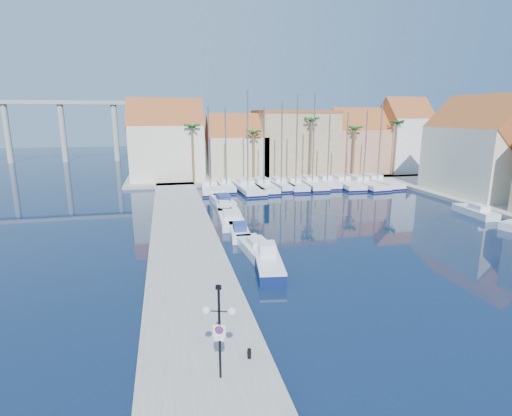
{
  "coord_description": "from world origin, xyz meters",
  "views": [
    {
      "loc": [
        -10.29,
        -22.8,
        11.31
      ],
      "look_at": [
        -2.5,
        11.59,
        3.0
      ],
      "focal_mm": 28.0,
      "sensor_mm": 36.0,
      "label": 1
    }
  ],
  "objects": [
    {
      "name": "ground",
      "position": [
        0.0,
        0.0,
        0.0
      ],
      "size": [
        260.0,
        260.0,
        0.0
      ],
      "primitive_type": "plane",
      "color": "black",
      "rests_on": "ground"
    },
    {
      "name": "quay_west",
      "position": [
        -9.0,
        13.5,
        0.25
      ],
      "size": [
        6.0,
        77.0,
        0.5
      ],
      "primitive_type": "cube",
      "color": "gray",
      "rests_on": "ground"
    },
    {
      "name": "shore_north",
      "position": [
        10.0,
        48.0,
        0.25
      ],
      "size": [
        54.0,
        16.0,
        0.5
      ],
      "primitive_type": "cube",
      "color": "gray",
      "rests_on": "ground"
    },
    {
      "name": "lamp_post",
      "position": [
        -8.5,
        -8.11,
        3.26
      ],
      "size": [
        1.38,
        0.7,
        4.2
      ],
      "rotation": [
        0.0,
        0.0,
        -0.31
      ],
      "color": "black",
      "rests_on": "quay_west"
    },
    {
      "name": "bollard",
      "position": [
        -7.04,
        -7.05,
        0.73
      ],
      "size": [
        0.18,
        0.18,
        0.46
      ],
      "primitive_type": "cylinder",
      "color": "black",
      "rests_on": "quay_west"
    },
    {
      "name": "fishing_boat",
      "position": [
        -3.31,
        3.83,
        0.64
      ],
      "size": [
        2.6,
        5.7,
        1.92
      ],
      "rotation": [
        0.0,
        0.0,
        -0.14
      ],
      "color": "#0D1B4E",
      "rests_on": "ground"
    },
    {
      "name": "motorboat_west_0",
      "position": [
        -3.36,
        7.97,
        0.51
      ],
      "size": [
        2.33,
        6.01,
        1.4
      ],
      "rotation": [
        0.0,
        0.0,
        0.08
      ],
      "color": "white",
      "rests_on": "ground"
    },
    {
      "name": "motorboat_west_1",
      "position": [
        -3.83,
        12.94,
        0.51
      ],
      "size": [
        2.12,
        5.36,
        1.4
      ],
      "rotation": [
        0.0,
        0.0,
        -0.09
      ],
      "color": "white",
      "rests_on": "ground"
    },
    {
      "name": "motorboat_west_2",
      "position": [
        -3.82,
        17.87,
        0.51
      ],
      "size": [
        2.85,
        7.61,
        1.4
      ],
      "rotation": [
        0.0,
        0.0,
        -0.06
      ],
      "color": "white",
      "rests_on": "ground"
    },
    {
      "name": "motorboat_west_3",
      "position": [
        -3.88,
        22.66,
        0.51
      ],
      "size": [
        1.97,
        5.2,
        1.4
      ],
      "rotation": [
        0.0,
        0.0,
        -0.07
      ],
      "color": "white",
      "rests_on": "ground"
    },
    {
      "name": "motorboat_west_4",
      "position": [
        -3.45,
        27.01,
        0.51
      ],
      "size": [
        2.68,
        6.87,
        1.4
      ],
      "rotation": [
        0.0,
        0.0,
        0.08
      ],
      "color": "white",
      "rests_on": "ground"
    },
    {
      "name": "motorboat_west_5",
      "position": [
        -3.41,
        32.37,
        0.51
      ],
      "size": [
        2.53,
        6.72,
        1.4
      ],
      "rotation": [
        0.0,
        0.0,
        0.06
      ],
      "color": "white",
      "rests_on": "ground"
    },
    {
      "name": "motorboat_west_6",
      "position": [
        -3.83,
        36.95,
        0.51
      ],
      "size": [
        2.09,
        5.38,
        1.4
      ],
      "rotation": [
        0.0,
        0.0,
        0.08
      ],
      "color": "white",
      "rests_on": "ground"
    },
    {
      "name": "motorboat_east_1",
      "position": [
        23.99,
        14.82,
        0.51
      ],
      "size": [
        2.19,
        5.89,
        1.4
      ],
      "rotation": [
        0.0,
        0.0,
        -0.06
      ],
      "color": "white",
      "rests_on": "ground"
    },
    {
      "name": "sailboat_0",
      "position": [
        -4.02,
        36.01,
        0.6
      ],
      "size": [
        3.12,
        9.35,
        12.39
      ],
      "rotation": [
        0.0,
        0.0,
        -0.08
      ],
      "color": "white",
      "rests_on": "ground"
    },
    {
      "name": "sailboat_1",
      "position": [
        -1.45,
        37.0,
        0.62
      ],
      "size": [
        2.39,
        8.17,
        12.3
      ],
      "rotation": [
        0.0,
        0.0,
        -0.03
      ],
      "color": "white",
      "rests_on": "ground"
    },
    {
      "name": "sailboat_2",
      "position": [
        1.51,
        35.63,
        0.58
      ],
      "size": [
        3.69,
        11.96,
        14.64
      ],
      "rotation": [
        0.0,
        0.0,
        0.05
      ],
      "color": "white",
      "rests_on": "ground"
    },
    {
      "name": "sailboat_3",
      "position": [
        4.12,
        35.98,
        0.57
      ],
      "size": [
        3.05,
        10.88,
        12.34
      ],
      "rotation": [
        0.0,
        0.0,
        -0.02
      ],
      "color": "white",
      "rests_on": "ground"
    },
    {
      "name": "sailboat_4",
      "position": [
        7.08,
        36.72,
        0.62
      ],
      "size": [
        2.72,
        8.95,
        13.22
      ],
      "rotation": [
        0.0,
        0.0,
        0.04
      ],
      "color": "white",
      "rests_on": "ground"
    },
    {
      "name": "sailboat_5",
      "position": [
        9.23,
        35.85,
        0.62
      ],
      "size": [
        3.18,
        9.48,
        14.19
      ],
      "rotation": [
        0.0,
        0.0,
        -0.08
      ],
      "color": "white",
      "rests_on": "ground"
    },
    {
      "name": "sailboat_6",
      "position": [
        12.15,
        36.49,
        0.61
      ],
      "size": [
        3.2,
        10.41,
        14.41
      ],
      "rotation": [
        0.0,
        0.0,
        -0.05
      ],
      "color": "white",
      "rests_on": "ground"
    },
    {
      "name": "sailboat_7",
      "position": [
        14.86,
        36.75,
        0.59
      ],
      "size": [
        3.1,
        9.02,
        11.26
      ],
      "rotation": [
        0.0,
        0.0,
        -0.09
      ],
      "color": "white",
      "rests_on": "ground"
    },
    {
      "name": "sailboat_8",
      "position": [
        17.45,
        36.02,
        0.56
      ],
      "size": [
        3.43,
        11.45,
        11.57
      ],
      "rotation": [
        0.0,
        0.0,
        -0.04
      ],
      "color": "white",
      "rests_on": "ground"
    },
    {
      "name": "sailboat_9",
      "position": [
        20.24,
        35.42,
        0.56
      ],
      "size": [
        4.13,
        12.24,
        11.92
      ],
      "rotation": [
        0.0,
        0.0,
        0.08
      ],
      "color": "white",
      "rests_on": "ground"
    },
    {
      "name": "sailboat_10",
      "position": [
        23.05,
        36.01,
        0.57
      ],
      "size": [
        4.01,
        12.18,
        13.0
      ],
      "rotation": [
        0.0,
        0.0,
        0.07
      ],
      "color": "white",
      "rests_on": "ground"
    },
    {
      "name": "building_0",
      "position": [
        -10.0,
        47.0,
        6.52
      ],
      "size": [
        12.3,
        9.0,
        13.5
      ],
      "color": "beige",
      "rests_on": "shore_north"
    },
    {
      "name": "building_1",
      "position": [
        2.0,
        47.0,
        5.3
      ],
      "size": [
        10.3,
        8.0,
        11.0
      ],
      "color": "#C5B68B",
      "rests_on": "shore_north"
    },
    {
      "name": "building_2",
      "position": [
        13.0,
        48.0,
        6.26
      ],
      "size": [
        14.2,
        10.2,
        11.5
      ],
      "color": "#9A805E",
      "rests_on": "shore_north"
    },
    {
      "name": "building_3",
      "position": [
        25.0,
        47.0,
        5.86
      ],
      "size": [
        10.3,
        8.0,
        12.0
      ],
      "color": "tan",
      "rests_on": "shore_north"
    },
    {
      "name": "building_4",
      "position": [
        34.0,
        46.0,
        6.97
      ],
      "size": [
        8.3,
        8.0,
        14.0
      ],
      "color": "silver",
      "rests_on": "shore_north"
    },
    {
      "name": "building_6",
      "position": [
        32.0,
        24.0,
        6.52
      ],
      "size": [
        9.0,
        14.3,
        13.5
      ],
      "color": "beige",
      "rests_on": "shore_east"
    },
    {
      "name": "palm_0",
      "position": [
        -6.0,
        42.0,
        9.08
      ],
      "size": [
        2.6,
        2.6,
        10.15
      ],
      "color": "brown",
      "rests_on": "shore_north"
    },
    {
      "name": "palm_1",
      "position": [
        4.0,
        42.0,
        8.14
      ],
      "size": [
        2.6,
        2.6,
        9.15
      ],
      "color": "brown",
      "rests_on": "shore_north"
    },
    {
      "name": "palm_2",
      "position": [
        14.0,
        42.0,
        10.02
      ],
      "size": [
        2.6,
        2.6,
        11.15
      ],
      "color": "brown",
      "rests_on": "shore_north"
    },
    {
      "name": "palm_3",
      "position": [
        22.0,
        42.0,
        8.61
      ],
      "size": [
        2.6,
        2.6,
        9.65
      ],
      "color": "brown",
      "rests_on": "shore_north"
    },
    {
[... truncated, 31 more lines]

